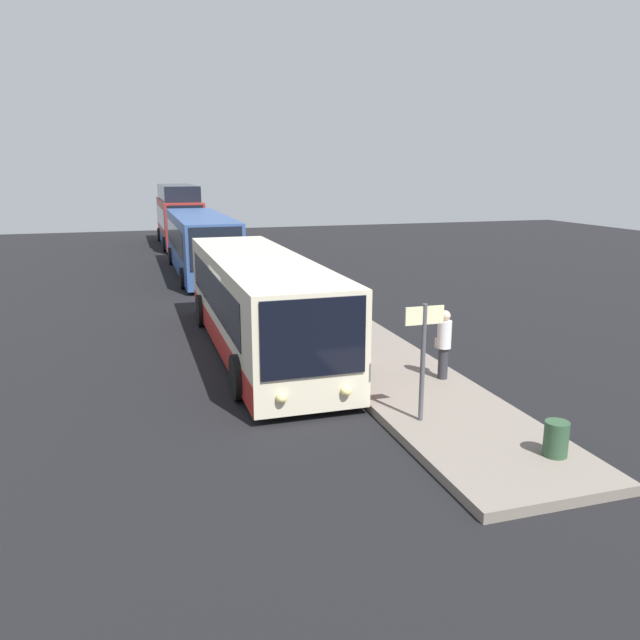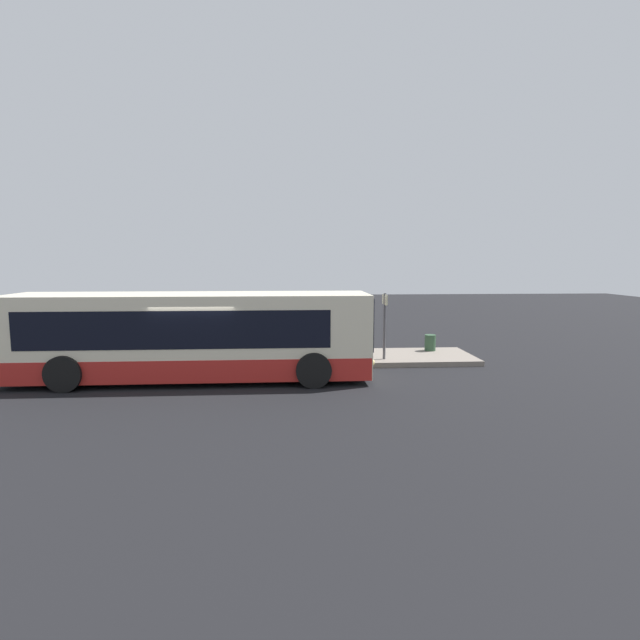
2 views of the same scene
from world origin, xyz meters
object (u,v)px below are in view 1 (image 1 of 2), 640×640
passenger_waiting (444,342)px  bus_lead (258,304)px  trash_bin (556,439)px  bus_second (201,245)px  passenger_with_bags (345,312)px  sign_post (423,347)px  suitcase (328,327)px  bus_third (179,219)px  passenger_boarding (360,325)px

passenger_waiting → bus_lead: bearing=142.0°
trash_bin → bus_second: bearing=-171.3°
bus_lead → passenger_with_bags: (0.45, 2.55, -0.33)m
passenger_with_bags → sign_post: (6.27, -0.54, 0.68)m
passenger_waiting → suitcase: size_ratio=1.78×
bus_second → passenger_waiting: 19.54m
bus_lead → passenger_with_bags: bearing=80.0°
passenger_waiting → bus_second: bearing=113.1°
bus_third → trash_bin: size_ratio=16.06×
sign_post → bus_lead: bearing=-163.3°
bus_lead → sign_post: size_ratio=4.67×
passenger_boarding → suitcase: passenger_boarding is taller
suitcase → passenger_boarding: bearing=4.5°
passenger_waiting → bus_third: bearing=108.7°
sign_post → suitcase: bearing=179.0°
bus_third → suitcase: bearing=4.4°
bus_lead → bus_second: bus_second is taller
bus_second → passenger_boarding: size_ratio=6.72×
bus_lead → passenger_with_bags: size_ratio=7.07×
bus_second → suitcase: 14.96m
trash_bin → passenger_boarding: bearing=-168.8°
passenger_waiting → sign_post: (2.27, -1.70, 0.62)m
passenger_boarding → trash_bin: (6.62, 1.31, -0.63)m
bus_lead → passenger_waiting: bus_lead is taller
passenger_boarding → sign_post: (4.41, -0.30, 0.61)m
bus_third → trash_bin: bearing=5.6°
passenger_boarding → sign_post: bearing=53.8°
bus_lead → bus_second: 14.73m
passenger_boarding → passenger_waiting: passenger_boarding is taller
bus_lead → suitcase: size_ratio=11.84×
sign_post → passenger_boarding: bearing=176.1°
passenger_waiting → trash_bin: (4.48, -0.10, -0.62)m
bus_second → bus_third: bus_third is taller
bus_lead → passenger_waiting: size_ratio=6.65×
passenger_boarding → passenger_waiting: bearing=90.9°
passenger_with_bags → sign_post: size_ratio=0.66×
passenger_waiting → sign_post: bearing=-114.7°
passenger_boarding → suitcase: (-2.26, -0.18, -0.59)m
passenger_boarding → bus_lead: bearing=-77.3°
passenger_waiting → suitcase: bearing=121.9°
suitcase → sign_post: 6.77m
bus_second → passenger_waiting: size_ratio=6.91×
passenger_waiting → passenger_with_bags: (-4.00, -1.16, -0.06)m
passenger_with_bags → suitcase: (-0.40, -0.42, -0.51)m
passenger_boarding → passenger_waiting: size_ratio=1.03×
passenger_waiting → trash_bin: size_ratio=2.66×
bus_second → sign_post: (21.45, 2.01, 0.27)m
trash_bin → sign_post: bearing=-144.0°
passenger_boarding → suitcase: bearing=-117.8°
bus_second → bus_third: bearing=-180.0°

